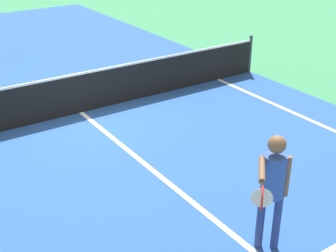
# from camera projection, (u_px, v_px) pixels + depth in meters

# --- Properties ---
(ground_plane) EXTENTS (60.00, 60.00, 0.00)m
(ground_plane) POSITION_uv_depth(u_px,v_px,m) (81.00, 112.00, 10.93)
(ground_plane) COLOR #337F51
(court_surface_inbounds) EXTENTS (10.62, 24.40, 0.00)m
(court_surface_inbounds) POSITION_uv_depth(u_px,v_px,m) (81.00, 112.00, 10.93)
(court_surface_inbounds) COLOR #234C93
(court_surface_inbounds) RESTS_ON ground_plane
(line_center_service) EXTENTS (0.10, 6.40, 0.01)m
(line_center_service) POSITION_uv_depth(u_px,v_px,m) (154.00, 171.00, 8.52)
(line_center_service) COLOR white
(line_center_service) RESTS_ON ground_plane
(net) EXTENTS (10.58, 0.09, 1.07)m
(net) POSITION_uv_depth(u_px,v_px,m) (79.00, 93.00, 10.72)
(net) COLOR #33383D
(net) RESTS_ON ground_plane
(player_near) EXTENTS (1.04, 0.82, 1.75)m
(player_near) POSITION_uv_depth(u_px,v_px,m) (273.00, 181.00, 6.15)
(player_near) COLOR navy
(player_near) RESTS_ON ground_plane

